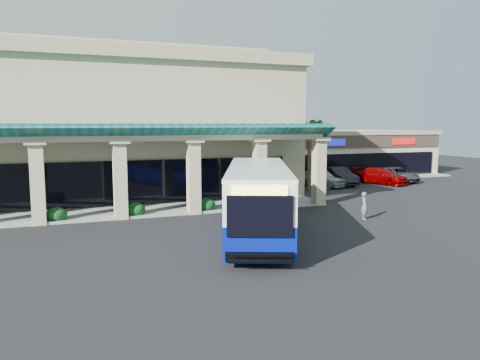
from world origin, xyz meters
name	(u,v)px	position (x,y,z in m)	size (l,w,h in m)	color
ground	(272,227)	(0.00, 0.00, 0.00)	(110.00, 110.00, 0.00)	black
main_building	(96,124)	(-8.00, 16.00, 5.67)	(30.80, 14.80, 11.35)	tan
arcade	(108,169)	(-8.00, 6.80, 2.85)	(30.00, 6.20, 5.70)	#0E5951
strip_mall	(325,152)	(18.00, 24.00, 2.45)	(22.50, 12.50, 4.90)	beige
palm_0	(309,153)	(8.50, 11.00, 3.30)	(2.40, 2.40, 6.60)	#103D16
palm_1	(302,155)	(9.50, 14.00, 2.90)	(2.40, 2.40, 5.80)	#103D16
broadleaf_tree	(260,157)	(7.50, 19.00, 2.41)	(2.60, 2.60, 4.81)	#0D3B13
transit_bus	(258,201)	(-1.51, -1.54, 1.77)	(2.95, 12.66, 3.54)	#051589
pedestrian	(364,206)	(5.95, -0.17, 0.82)	(0.60, 0.39, 1.65)	slate
car_silver	(321,178)	(11.10, 13.45, 0.81)	(1.92, 4.76, 1.62)	#A2A1A5
car_white	(338,176)	(13.33, 14.02, 0.82)	(1.74, 5.00, 1.65)	black
car_red	(380,176)	(17.45, 13.20, 0.77)	(2.15, 5.28, 1.53)	#780102
car_gray	(397,175)	(20.05, 14.06, 0.70)	(2.32, 5.04, 1.40)	#373940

